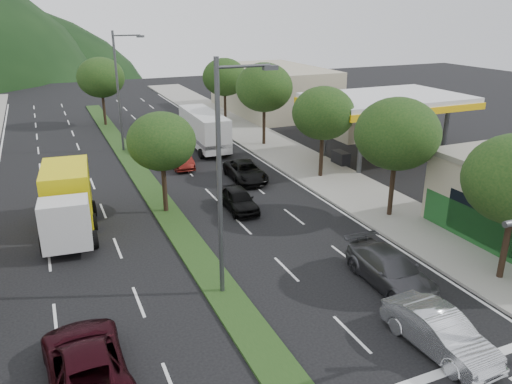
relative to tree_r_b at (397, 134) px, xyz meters
name	(u,v)px	position (x,y,z in m)	size (l,w,h in m)	color
sidewalk_right	(294,158)	(0.50, 13.00, -4.96)	(5.00, 90.00, 0.15)	gray
median	(135,166)	(-12.00, 16.00, -4.98)	(1.60, 56.00, 0.12)	#1C3613
gas_canopy	(387,103)	(7.00, 10.00, -0.39)	(12.20, 8.20, 5.25)	silver
bldg_right_far	(273,90)	(7.50, 32.00, -2.44)	(10.00, 16.00, 5.20)	#B1A58D
tree_r_b	(397,134)	(0.00, 0.00, 0.00)	(4.80, 4.80, 6.94)	black
tree_r_c	(323,113)	(0.00, 8.00, -0.29)	(4.40, 4.40, 6.48)	black
tree_r_d	(264,87)	(0.00, 18.00, 0.14)	(5.00, 5.00, 7.17)	black
tree_r_e	(224,77)	(0.00, 28.00, -0.14)	(4.60, 4.60, 6.71)	black
tree_med_near	(161,141)	(-12.00, 6.00, -0.61)	(4.00, 4.00, 6.02)	black
tree_med_far	(101,78)	(-12.00, 32.00, -0.03)	(4.80, 4.80, 6.94)	black
streetlight_near	(224,170)	(-11.79, -4.00, 0.55)	(2.60, 0.25, 10.00)	#47494C
streetlight_mid	(120,86)	(-11.79, 21.00, 0.55)	(2.60, 0.25, 10.00)	#47494C
sedan_silver	(440,332)	(-6.17, -10.77, -4.28)	(1.61, 4.61, 1.52)	#A3A6AB
suv_maroon	(86,363)	(-17.98, -7.41, -4.28)	(2.53, 5.48, 1.52)	black
car_queue_a	(238,199)	(-7.82, 4.61, -4.35)	(1.62, 4.03, 1.37)	black
car_queue_b	(390,269)	(-4.89, -6.33, -4.29)	(2.10, 5.16, 1.50)	#424247
car_queue_c	(180,159)	(-8.68, 14.61, -4.36)	(1.43, 4.11, 1.36)	#49100C
car_queue_d	(246,171)	(-5.26, 9.61, -4.37)	(2.22, 4.81, 1.34)	black
car_queue_e	(144,147)	(-10.50, 19.61, -4.43)	(1.43, 3.55, 1.21)	#4B4B50
box_truck	(68,203)	(-17.51, 5.47, -3.40)	(3.28, 7.24, 3.47)	silver
motorhome	(204,129)	(-5.24, 19.20, -3.33)	(2.82, 8.40, 3.20)	#BCBCBC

